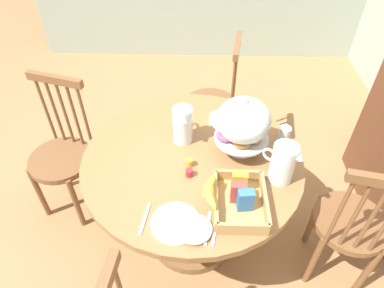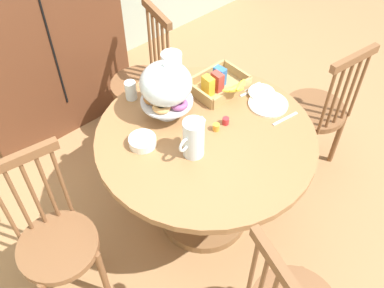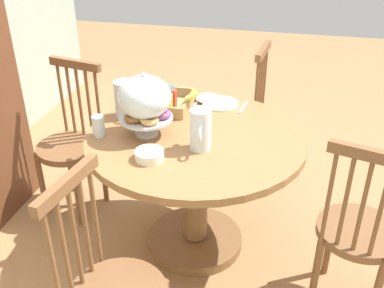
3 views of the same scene
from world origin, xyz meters
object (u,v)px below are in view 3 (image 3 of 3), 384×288
object	(u,v)px
drinking_glass	(98,126)
windsor_chair_by_cabinet	(358,234)
pastry_stand_with_dome	(145,100)
china_plate_small	(208,98)
windsor_chair_facing_door	(239,117)
milk_pitcher	(125,101)
china_plate_large	(220,103)
cereal_bowl	(149,155)
cereal_basket	(172,101)
windsor_chair_far_side	(71,146)
orange_juice_pitcher	(201,131)
dining_table	(196,171)

from	to	relation	value
drinking_glass	windsor_chair_by_cabinet	bearing A→B (deg)	-96.37
pastry_stand_with_dome	china_plate_small	xyz separation A→B (m)	(0.50, -0.23, -0.18)
windsor_chair_by_cabinet	windsor_chair_facing_door	size ratio (longest dim) A/B	1.00
milk_pitcher	china_plate_large	size ratio (longest dim) A/B	0.95
milk_pitcher	china_plate_large	bearing A→B (deg)	-60.24
milk_pitcher	cereal_bowl	bearing A→B (deg)	-147.16
china_plate_large	cereal_basket	bearing A→B (deg)	113.39
windsor_chair_facing_door	windsor_chair_by_cabinet	bearing A→B (deg)	-147.83
china_plate_large	windsor_chair_far_side	bearing A→B (deg)	102.96
orange_juice_pitcher	china_plate_small	world-z (taller)	orange_juice_pitcher
pastry_stand_with_dome	orange_juice_pitcher	size ratio (longest dim) A/B	1.64
cereal_basket	china_plate_small	bearing A→B (deg)	-50.82
windsor_chair_by_cabinet	milk_pitcher	xyz separation A→B (m)	(0.40, 1.27, 0.38)
china_plate_large	cereal_bowl	world-z (taller)	cereal_bowl
dining_table	orange_juice_pitcher	distance (m)	0.35
windsor_chair_facing_door	cereal_bowl	distance (m)	1.23
china_plate_large	milk_pitcher	bearing A→B (deg)	119.76
dining_table	windsor_chair_facing_door	world-z (taller)	windsor_chair_facing_door
windsor_chair_by_cabinet	milk_pitcher	bearing A→B (deg)	72.55
china_plate_large	drinking_glass	world-z (taller)	drinking_glass
dining_table	cereal_basket	size ratio (longest dim) A/B	3.66
windsor_chair_far_side	milk_pitcher	world-z (taller)	windsor_chair_far_side
windsor_chair_far_side	dining_table	bearing A→B (deg)	-103.52
dining_table	china_plate_large	size ratio (longest dim) A/B	5.26
orange_juice_pitcher	milk_pitcher	bearing A→B (deg)	61.06
windsor_chair_facing_door	drinking_glass	distance (m)	1.21
windsor_chair_facing_door	cereal_basket	bearing A→B (deg)	149.62
dining_table	windsor_chair_far_side	distance (m)	0.88
windsor_chair_far_side	cereal_bowl	bearing A→B (deg)	-125.58
windsor_chair_far_side	pastry_stand_with_dome	bearing A→B (deg)	-113.24
china_plate_small	drinking_glass	xyz separation A→B (m)	(-0.57, 0.47, 0.04)
windsor_chair_by_cabinet	windsor_chair_facing_door	bearing A→B (deg)	32.17
cereal_basket	cereal_bowl	xyz separation A→B (m)	(-0.59, -0.05, -0.02)
china_plate_small	windsor_chair_facing_door	bearing A→B (deg)	-19.55
windsor_chair_far_side	pastry_stand_with_dome	size ratio (longest dim) A/B	2.83
drinking_glass	china_plate_large	bearing A→B (deg)	-45.82
windsor_chair_facing_door	china_plate_large	world-z (taller)	windsor_chair_facing_door
orange_juice_pitcher	cereal_bowl	distance (m)	0.27
dining_table	orange_juice_pitcher	size ratio (longest dim) A/B	5.51
dining_table	drinking_glass	bearing A→B (deg)	103.50
china_plate_large	drinking_glass	distance (m)	0.77
milk_pitcher	windsor_chair_far_side	bearing A→B (deg)	80.26
orange_juice_pitcher	windsor_chair_far_side	bearing A→B (deg)	69.35
pastry_stand_with_dome	drinking_glass	bearing A→B (deg)	105.55
dining_table	cereal_basket	bearing A→B (deg)	35.51
windsor_chair_by_cabinet	windsor_chair_facing_door	world-z (taller)	same
windsor_chair_far_side	china_plate_small	distance (m)	0.92
orange_juice_pitcher	milk_pitcher	world-z (taller)	orange_juice_pitcher
windsor_chair_far_side	cereal_basket	xyz separation A→B (m)	(0.09, -0.64, 0.33)
windsor_chair_far_side	cereal_bowl	world-z (taller)	windsor_chair_far_side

